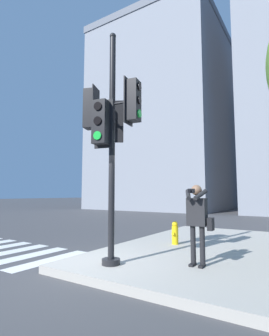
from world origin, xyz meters
name	(u,v)px	position (x,y,z in m)	size (l,w,h in m)	color
ground_plane	(73,272)	(0.00, 0.00, 0.00)	(160.00, 160.00, 0.00)	#424244
crosswalk_stripes	(2,250)	(-3.35, 0.37, 0.00)	(4.77, 2.36, 0.01)	silver
traffic_signal_pole	(111,126)	(0.72, 0.33, 3.17)	(1.34, 1.32, 5.19)	black
person_photographer	(198,217)	(2.34, 1.25, 1.18)	(0.58, 0.54, 1.68)	black
fire_hydrant	(175,233)	(0.97, 3.15, 0.50)	(0.19, 0.25, 0.67)	yellow
building_left	(163,119)	(-9.44, 23.56, 10.64)	(14.06, 13.16, 21.26)	gray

